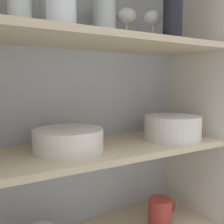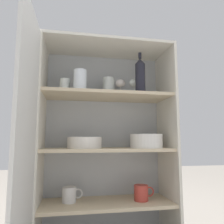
# 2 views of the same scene
# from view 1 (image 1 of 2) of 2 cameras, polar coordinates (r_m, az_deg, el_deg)

# --- Properties ---
(cupboard_back_panel) EXTENTS (0.85, 0.02, 1.27)m
(cupboard_back_panel) POSITION_cam_1_polar(r_m,az_deg,el_deg) (1.04, -5.27, -3.23)
(cupboard_back_panel) COLOR #B2B7BC
(cupboard_back_panel) RESTS_ON ground_plane
(cupboard_side_right) EXTENTS (0.02, 0.35, 1.27)m
(cupboard_side_right) POSITION_cam_1_polar(r_m,az_deg,el_deg) (1.16, 17.56, -2.50)
(cupboard_side_right) COLOR silver
(cupboard_side_right) RESTS_ON ground_plane
(shelf_board_middle) EXTENTS (0.82, 0.31, 0.02)m
(shelf_board_middle) POSITION_cam_1_polar(r_m,az_deg,el_deg) (0.90, -0.68, -7.88)
(shelf_board_middle) COLOR beige
(shelf_board_upper) EXTENTS (0.82, 0.31, 0.02)m
(shelf_board_upper) POSITION_cam_1_polar(r_m,az_deg,el_deg) (0.89, -0.71, 14.93)
(shelf_board_upper) COLOR beige
(tumbler_glass_0) EXTENTS (0.08, 0.08, 0.14)m
(tumbler_glass_0) POSITION_cam_1_polar(r_m,az_deg,el_deg) (0.77, -11.09, 22.21)
(tumbler_glass_0) COLOR white
(tumbler_glass_0) RESTS_ON shelf_board_upper
(tumbler_glass_1) EXTENTS (0.08, 0.08, 0.13)m
(tumbler_glass_1) POSITION_cam_1_polar(r_m,az_deg,el_deg) (0.96, -1.69, 18.89)
(tumbler_glass_1) COLOR white
(tumbler_glass_1) RESTS_ON shelf_board_upper
(tumbler_glass_2) EXTENTS (0.07, 0.07, 0.09)m
(tumbler_glass_2) POSITION_cam_1_polar(r_m,az_deg,el_deg) (0.79, -19.47, 19.74)
(tumbler_glass_2) COLOR white
(tumbler_glass_2) RESTS_ON shelf_board_upper
(tumbler_glass_3) EXTENTS (0.08, 0.08, 0.13)m
(tumbler_glass_3) POSITION_cam_1_polar(r_m,az_deg,el_deg) (0.85, -12.68, 20.34)
(tumbler_glass_3) COLOR white
(tumbler_glass_3) RESTS_ON shelf_board_upper
(wine_glass_0) EXTENTS (0.07, 0.07, 0.12)m
(wine_glass_0) POSITION_cam_1_polar(r_m,az_deg,el_deg) (1.02, 8.85, 19.10)
(wine_glass_0) COLOR white
(wine_glass_0) RESTS_ON shelf_board_upper
(wine_glass_1) EXTENTS (0.07, 0.07, 0.13)m
(wine_glass_1) POSITION_cam_1_polar(r_m,az_deg,el_deg) (0.99, 3.22, 19.76)
(wine_glass_1) COLOR silver
(wine_glass_1) RESTS_ON shelf_board_upper
(wine_bottle) EXTENTS (0.07, 0.07, 0.28)m
(wine_bottle) POSITION_cam_1_polar(r_m,az_deg,el_deg) (0.98, 13.14, 21.86)
(wine_bottle) COLOR black
(wine_bottle) RESTS_ON shelf_board_upper
(plate_stack_white) EXTENTS (0.21, 0.21, 0.09)m
(plate_stack_white) POSITION_cam_1_polar(r_m,az_deg,el_deg) (1.01, 13.04, -3.31)
(plate_stack_white) COLOR silver
(plate_stack_white) RESTS_ON shelf_board_middle
(mixing_bowl_large) EXTENTS (0.22, 0.22, 0.07)m
(mixing_bowl_large) POSITION_cam_1_polar(r_m,az_deg,el_deg) (0.83, -9.45, -5.83)
(mixing_bowl_large) COLOR silver
(mixing_bowl_large) RESTS_ON shelf_board_middle
(coffee_mug_extra_1) EXTENTS (0.13, 0.09, 0.10)m
(coffee_mug_extra_1) POSITION_cam_1_polar(r_m,az_deg,el_deg) (1.11, 10.50, -20.37)
(coffee_mug_extra_1) COLOR #BC3D33
(coffee_mug_extra_1) RESTS_ON shelf_board_lower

